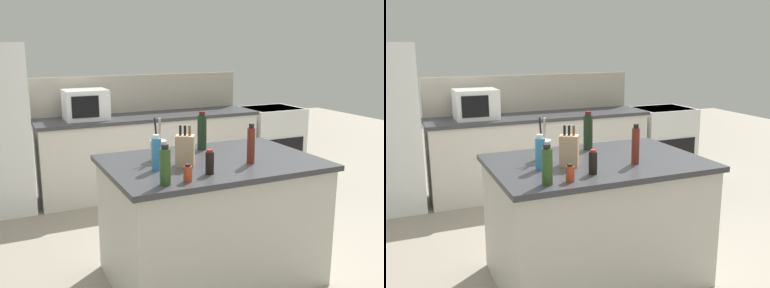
# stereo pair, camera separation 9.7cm
# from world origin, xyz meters

# --- Properties ---
(ground_plane) EXTENTS (14.00, 14.00, 0.00)m
(ground_plane) POSITION_xyz_m (0.00, 0.00, 0.00)
(ground_plane) COLOR gray
(back_counter_run) EXTENTS (2.69, 0.66, 0.94)m
(back_counter_run) POSITION_xyz_m (0.30, 2.20, 0.47)
(back_counter_run) COLOR beige
(back_counter_run) RESTS_ON ground_plane
(wall_backsplash) EXTENTS (2.65, 0.03, 0.46)m
(wall_backsplash) POSITION_xyz_m (0.30, 2.52, 1.17)
(wall_backsplash) COLOR #B2A899
(wall_backsplash) RESTS_ON back_counter_run
(kitchen_island) EXTENTS (1.57, 1.07, 0.94)m
(kitchen_island) POSITION_xyz_m (0.00, 0.00, 0.47)
(kitchen_island) COLOR beige
(kitchen_island) RESTS_ON ground_plane
(range_oven) EXTENTS (0.76, 0.65, 0.92)m
(range_oven) POSITION_xyz_m (2.07, 2.20, 0.47)
(range_oven) COLOR white
(range_oven) RESTS_ON ground_plane
(microwave) EXTENTS (0.48, 0.39, 0.34)m
(microwave) POSITION_xyz_m (-0.46, 2.20, 1.11)
(microwave) COLOR white
(microwave) RESTS_ON back_counter_run
(knife_block) EXTENTS (0.16, 0.15, 0.29)m
(knife_block) POSITION_xyz_m (-0.25, -0.06, 1.05)
(knife_block) COLOR tan
(knife_block) RESTS_ON kitchen_island
(utensil_crock) EXTENTS (0.12, 0.12, 0.32)m
(utensil_crock) POSITION_xyz_m (-0.36, 0.16, 1.02)
(utensil_crock) COLOR beige
(utensil_crock) RESTS_ON kitchen_island
(soy_sauce_bottle) EXTENTS (0.06, 0.06, 0.17)m
(soy_sauce_bottle) POSITION_xyz_m (-0.18, -0.31, 1.02)
(soy_sauce_bottle) COLOR black
(soy_sauce_bottle) RESTS_ON kitchen_island
(vinegar_bottle) EXTENTS (0.06, 0.06, 0.29)m
(vinegar_bottle) POSITION_xyz_m (0.21, -0.20, 1.08)
(vinegar_bottle) COLOR maroon
(vinegar_bottle) RESTS_ON kitchen_island
(spice_jar_paprika) EXTENTS (0.06, 0.06, 0.11)m
(spice_jar_paprika) POSITION_xyz_m (-0.38, -0.41, 0.99)
(spice_jar_paprika) COLOR #B73D1E
(spice_jar_paprika) RESTS_ON kitchen_island
(olive_oil_bottle) EXTENTS (0.07, 0.07, 0.25)m
(olive_oil_bottle) POSITION_xyz_m (-0.53, -0.41, 1.06)
(olive_oil_bottle) COLOR #2D4C1E
(olive_oil_bottle) RESTS_ON kitchen_island
(wine_bottle) EXTENTS (0.08, 0.08, 0.31)m
(wine_bottle) POSITION_xyz_m (0.08, 0.34, 1.09)
(wine_bottle) COLOR black
(wine_bottle) RESTS_ON kitchen_island
(dish_soap_bottle) EXTENTS (0.07, 0.07, 0.25)m
(dish_soap_bottle) POSITION_xyz_m (-0.46, -0.07, 1.06)
(dish_soap_bottle) COLOR #3384BC
(dish_soap_bottle) RESTS_ON kitchen_island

